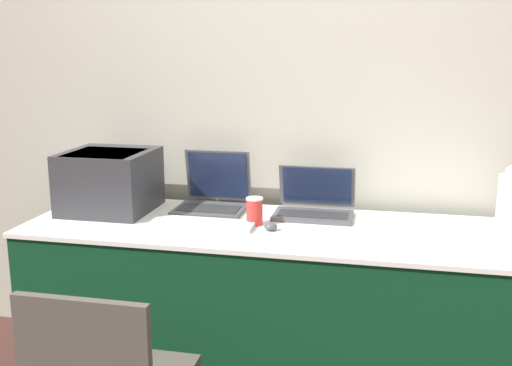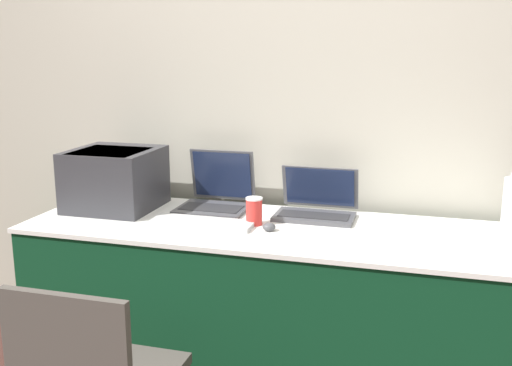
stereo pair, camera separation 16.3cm
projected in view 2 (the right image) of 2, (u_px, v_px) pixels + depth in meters
wall_back at (301, 100)px, 2.89m from camera, size 8.00×0.05×2.60m
table at (277, 312)px, 2.67m from camera, size 2.22×0.70×0.79m
printer at (115, 177)px, 2.86m from camera, size 0.39×0.39×0.29m
laptop_left at (216, 196)px, 2.88m from camera, size 0.32×0.31×0.27m
laptop_right at (316, 206)px, 2.74m from camera, size 0.36×0.28×0.22m
external_keyboard at (202, 223)px, 2.61m from camera, size 0.45×0.14×0.02m
coffee_cup at (254, 211)px, 2.61m from camera, size 0.07×0.07×0.12m
mouse at (269, 227)px, 2.53m from camera, size 0.06×0.05×0.03m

